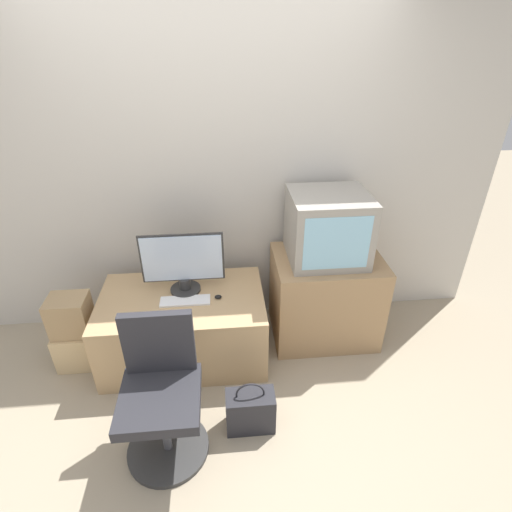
# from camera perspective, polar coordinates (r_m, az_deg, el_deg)

# --- Properties ---
(ground_plane) EXTENTS (12.00, 12.00, 0.00)m
(ground_plane) POSITION_cam_1_polar(r_m,az_deg,el_deg) (2.73, -4.37, -25.06)
(ground_plane) COLOR tan
(wall_back) EXTENTS (4.40, 0.05, 2.60)m
(wall_back) POSITION_cam_1_polar(r_m,az_deg,el_deg) (3.03, -6.10, 12.10)
(wall_back) COLOR beige
(wall_back) RESTS_ON ground_plane
(desk) EXTENTS (1.19, 0.73, 0.53)m
(desk) POSITION_cam_1_polar(r_m,az_deg,el_deg) (3.10, -10.21, -9.81)
(desk) COLOR tan
(desk) RESTS_ON ground_plane
(side_stand) EXTENTS (0.81, 0.59, 0.71)m
(side_stand) POSITION_cam_1_polar(r_m,az_deg,el_deg) (3.23, 9.79, -5.77)
(side_stand) COLOR #A37F56
(side_stand) RESTS_ON ground_plane
(main_monitor) EXTENTS (0.59, 0.22, 0.46)m
(main_monitor) POSITION_cam_1_polar(r_m,az_deg,el_deg) (2.88, -10.41, -0.99)
(main_monitor) COLOR #2D2D2D
(main_monitor) RESTS_ON desk
(keyboard) EXTENTS (0.35, 0.12, 0.01)m
(keyboard) POSITION_cam_1_polar(r_m,az_deg,el_deg) (2.89, -10.08, -6.32)
(keyboard) COLOR white
(keyboard) RESTS_ON desk
(mouse) EXTENTS (0.05, 0.04, 0.03)m
(mouse) POSITION_cam_1_polar(r_m,az_deg,el_deg) (2.89, -5.43, -5.83)
(mouse) COLOR black
(mouse) RESTS_ON desk
(crt_tv) EXTENTS (0.56, 0.51, 0.50)m
(crt_tv) POSITION_cam_1_polar(r_m,az_deg,el_deg) (2.93, 10.21, 4.06)
(crt_tv) COLOR gray
(crt_tv) RESTS_ON side_stand
(office_chair) EXTENTS (0.49, 0.49, 0.89)m
(office_chair) POSITION_cam_1_polar(r_m,az_deg,el_deg) (2.46, -13.30, -19.05)
(office_chair) COLOR #333333
(office_chair) RESTS_ON ground_plane
(cardboard_box_lower) EXTENTS (0.30, 0.27, 0.29)m
(cardboard_box_lower) POSITION_cam_1_polar(r_m,az_deg,el_deg) (3.34, -23.94, -11.67)
(cardboard_box_lower) COLOR #D1B27F
(cardboard_box_lower) RESTS_ON ground_plane
(cardboard_box_upper) EXTENTS (0.27, 0.23, 0.29)m
(cardboard_box_upper) POSITION_cam_1_polar(r_m,az_deg,el_deg) (3.16, -25.04, -7.69)
(cardboard_box_upper) COLOR #A3845B
(cardboard_box_upper) RESTS_ON cardboard_box_lower
(handbag) EXTENTS (0.30, 0.16, 0.39)m
(handbag) POSITION_cam_1_polar(r_m,az_deg,el_deg) (2.68, -0.81, -21.21)
(handbag) COLOR #232328
(handbag) RESTS_ON ground_plane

